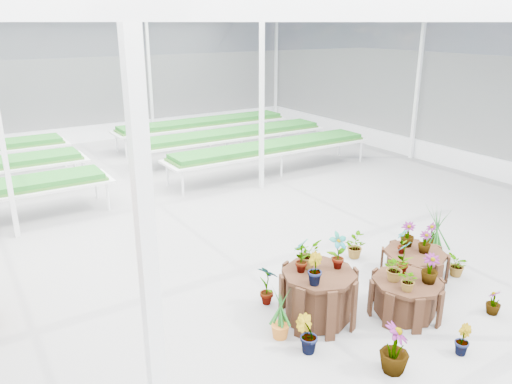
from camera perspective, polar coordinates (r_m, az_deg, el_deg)
ground_plane at (r=8.76m, az=-1.68°, el=-9.81°), size 24.00×24.00×0.00m
greenhouse_shell at (r=7.93m, az=-1.84°, el=4.61°), size 18.00×24.00×4.50m
steel_frame at (r=7.93m, az=-1.84°, el=4.61°), size 18.00×24.00×4.50m
nursery_benches at (r=14.85m, az=-16.06°, el=3.37°), size 16.00×7.00×0.84m
plinth_tall at (r=7.55m, az=7.12°, el=-11.67°), size 1.46×1.46×0.77m
plinth_mid at (r=7.98m, az=16.72°, el=-11.43°), size 1.32×1.32×0.56m
plinth_low at (r=9.08m, az=17.62°, el=-7.93°), size 1.15×1.15×0.49m
nursery_plants at (r=8.14m, az=13.78°, el=-8.47°), size 4.58×3.32×1.33m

